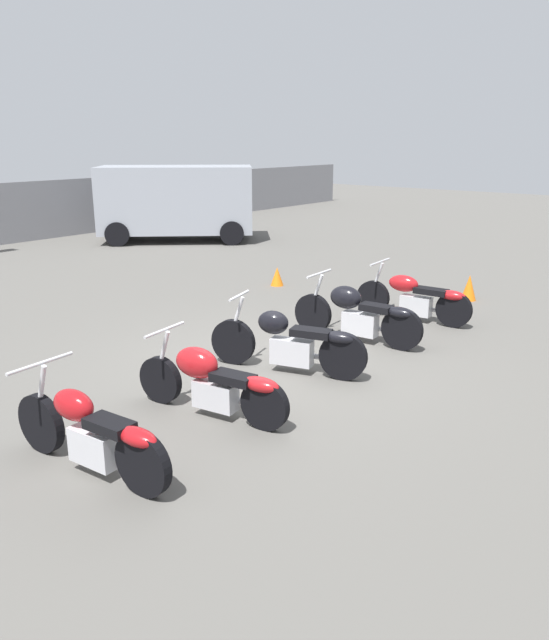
{
  "coord_description": "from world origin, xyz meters",
  "views": [
    {
      "loc": [
        -6.27,
        -5.27,
        3.02
      ],
      "look_at": [
        0.0,
        -0.17,
        0.65
      ],
      "focal_mm": 35.0,
      "sensor_mm": 36.0,
      "label": 1
    }
  ],
  "objects_px": {
    "motorcycle_slot_3": "(358,313)",
    "traffic_cone_far": "(277,276)",
    "motorcycle_slot_1": "(212,381)",
    "parked_van": "(176,200)",
    "motorcycle_slot_2": "(290,342)",
    "motorcycle_slot_0": "(91,433)",
    "motorcycle_slot_4": "(415,298)",
    "traffic_cone_near": "(469,288)"
  },
  "relations": [
    {
      "from": "motorcycle_slot_0",
      "to": "traffic_cone_far",
      "type": "xyz_separation_m",
      "value": [
        7.08,
        3.52,
        -0.21
      ]
    },
    {
      "from": "motorcycle_slot_4",
      "to": "parked_van",
      "type": "height_order",
      "value": "parked_van"
    },
    {
      "from": "motorcycle_slot_4",
      "to": "traffic_cone_near",
      "type": "relative_size",
      "value": 4.19
    },
    {
      "from": "motorcycle_slot_2",
      "to": "parked_van",
      "type": "bearing_deg",
      "value": 38.38
    },
    {
      "from": "motorcycle_slot_0",
      "to": "motorcycle_slot_2",
      "type": "relative_size",
      "value": 0.95
    },
    {
      "from": "motorcycle_slot_0",
      "to": "motorcycle_slot_2",
      "type": "distance_m",
      "value": 3.24
    },
    {
      "from": "traffic_cone_far",
      "to": "motorcycle_slot_0",
      "type": "bearing_deg",
      "value": -153.59
    },
    {
      "from": "motorcycle_slot_0",
      "to": "motorcycle_slot_3",
      "type": "height_order",
      "value": "motorcycle_slot_3"
    },
    {
      "from": "traffic_cone_far",
      "to": "motorcycle_slot_2",
      "type": "bearing_deg",
      "value": -139.15
    },
    {
      "from": "motorcycle_slot_1",
      "to": "traffic_cone_near",
      "type": "height_order",
      "value": "motorcycle_slot_1"
    },
    {
      "from": "motorcycle_slot_1",
      "to": "motorcycle_slot_4",
      "type": "relative_size",
      "value": 0.96
    },
    {
      "from": "motorcycle_slot_3",
      "to": "motorcycle_slot_4",
      "type": "xyz_separation_m",
      "value": [
        1.58,
        -0.17,
        -0.04
      ]
    },
    {
      "from": "motorcycle_slot_1",
      "to": "motorcycle_slot_4",
      "type": "height_order",
      "value": "motorcycle_slot_4"
    },
    {
      "from": "motorcycle_slot_3",
      "to": "traffic_cone_far",
      "type": "distance_m",
      "value": 3.97
    },
    {
      "from": "parked_van",
      "to": "traffic_cone_far",
      "type": "distance_m",
      "value": 6.8
    },
    {
      "from": "motorcycle_slot_3",
      "to": "parked_van",
      "type": "relative_size",
      "value": 0.47
    },
    {
      "from": "motorcycle_slot_1",
      "to": "motorcycle_slot_3",
      "type": "height_order",
      "value": "motorcycle_slot_3"
    },
    {
      "from": "traffic_cone_far",
      "to": "motorcycle_slot_1",
      "type": "bearing_deg",
      "value": -147.53
    },
    {
      "from": "motorcycle_slot_0",
      "to": "motorcycle_slot_4",
      "type": "distance_m",
      "value": 6.5
    },
    {
      "from": "motorcycle_slot_4",
      "to": "traffic_cone_near",
      "type": "xyz_separation_m",
      "value": [
        1.95,
        -0.16,
        -0.16
      ]
    },
    {
      "from": "motorcycle_slot_0",
      "to": "motorcycle_slot_1",
      "type": "distance_m",
      "value": 1.6
    },
    {
      "from": "motorcycle_slot_1",
      "to": "motorcycle_slot_3",
      "type": "xyz_separation_m",
      "value": [
        3.33,
        0.17,
        0.03
      ]
    },
    {
      "from": "motorcycle_slot_1",
      "to": "parked_van",
      "type": "distance_m",
      "value": 12.7
    },
    {
      "from": "motorcycle_slot_3",
      "to": "motorcycle_slot_1",
      "type": "bearing_deg",
      "value": 178.36
    },
    {
      "from": "motorcycle_slot_3",
      "to": "parked_van",
      "type": "height_order",
      "value": "parked_van"
    },
    {
      "from": "traffic_cone_far",
      "to": "traffic_cone_near",
      "type": "bearing_deg",
      "value": -69.44
    },
    {
      "from": "motorcycle_slot_2",
      "to": "motorcycle_slot_4",
      "type": "distance_m",
      "value": 3.27
    },
    {
      "from": "motorcycle_slot_2",
      "to": "motorcycle_slot_3",
      "type": "distance_m",
      "value": 1.69
    },
    {
      "from": "motorcycle_slot_3",
      "to": "traffic_cone_near",
      "type": "xyz_separation_m",
      "value": [
        3.52,
        -0.33,
        -0.19
      ]
    },
    {
      "from": "traffic_cone_near",
      "to": "traffic_cone_far",
      "type": "bearing_deg",
      "value": 110.56
    },
    {
      "from": "motorcycle_slot_3",
      "to": "traffic_cone_far",
      "type": "relative_size",
      "value": 5.48
    },
    {
      "from": "motorcycle_slot_1",
      "to": "traffic_cone_far",
      "type": "relative_size",
      "value": 5.05
    },
    {
      "from": "motorcycle_slot_0",
      "to": "motorcycle_slot_2",
      "type": "bearing_deg",
      "value": -1.49
    },
    {
      "from": "motorcycle_slot_2",
      "to": "traffic_cone_far",
      "type": "distance_m",
      "value": 5.09
    },
    {
      "from": "motorcycle_slot_0",
      "to": "traffic_cone_near",
      "type": "distance_m",
      "value": 8.45
    },
    {
      "from": "motorcycle_slot_1",
      "to": "traffic_cone_far",
      "type": "distance_m",
      "value": 6.5
    },
    {
      "from": "parked_van",
      "to": "traffic_cone_near",
      "type": "height_order",
      "value": "parked_van"
    },
    {
      "from": "motorcycle_slot_0",
      "to": "traffic_cone_far",
      "type": "bearing_deg",
      "value": 21.56
    },
    {
      "from": "motorcycle_slot_4",
      "to": "parked_van",
      "type": "bearing_deg",
      "value": 66.27
    },
    {
      "from": "parked_van",
      "to": "traffic_cone_far",
      "type": "xyz_separation_m",
      "value": [
        -2.77,
        -6.13,
        -1.03
      ]
    },
    {
      "from": "motorcycle_slot_4",
      "to": "motorcycle_slot_3",
      "type": "bearing_deg",
      "value": 169.38
    },
    {
      "from": "motorcycle_slot_4",
      "to": "traffic_cone_far",
      "type": "bearing_deg",
      "value": 76.05
    }
  ]
}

